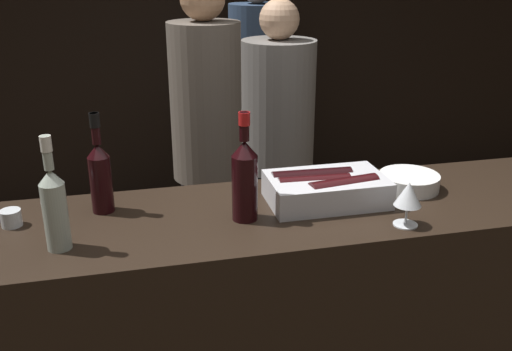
{
  "coord_description": "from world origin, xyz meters",
  "views": [
    {
      "loc": [
        -0.4,
        -1.4,
        1.89
      ],
      "look_at": [
        0.0,
        0.32,
        1.21
      ],
      "focal_mm": 40.0,
      "sensor_mm": 36.0,
      "label": 1
    }
  ],
  "objects_px": {
    "person_in_hoodie": "(278,140)",
    "person_grey_polo": "(257,94)",
    "wine_glass": "(408,195)",
    "candle_votive": "(11,218)",
    "red_wine_bottle_black_foil": "(100,173)",
    "bowl_white": "(409,181)",
    "person_blond_tee": "(207,142)",
    "ice_bin_with_bottles": "(326,188)",
    "white_wine_bottle": "(54,205)",
    "red_wine_bottle_tall": "(245,177)"
  },
  "relations": [
    {
      "from": "candle_votive",
      "to": "bowl_white",
      "type": "bearing_deg",
      "value": -0.31
    },
    {
      "from": "red_wine_bottle_black_foil",
      "to": "person_blond_tee",
      "type": "distance_m",
      "value": 1.02
    },
    {
      "from": "candle_votive",
      "to": "red_wine_bottle_black_foil",
      "type": "bearing_deg",
      "value": 10.01
    },
    {
      "from": "wine_glass",
      "to": "person_grey_polo",
      "type": "relative_size",
      "value": 0.08
    },
    {
      "from": "candle_votive",
      "to": "person_grey_polo",
      "type": "distance_m",
      "value": 2.3
    },
    {
      "from": "white_wine_bottle",
      "to": "person_grey_polo",
      "type": "xyz_separation_m",
      "value": [
        1.09,
        2.12,
        -0.21
      ]
    },
    {
      "from": "red_wine_bottle_black_foil",
      "to": "white_wine_bottle",
      "type": "height_order",
      "value": "white_wine_bottle"
    },
    {
      "from": "wine_glass",
      "to": "white_wine_bottle",
      "type": "bearing_deg",
      "value": 175.04
    },
    {
      "from": "bowl_white",
      "to": "person_blond_tee",
      "type": "distance_m",
      "value": 1.12
    },
    {
      "from": "bowl_white",
      "to": "white_wine_bottle",
      "type": "height_order",
      "value": "white_wine_bottle"
    },
    {
      "from": "bowl_white",
      "to": "person_in_hoodie",
      "type": "xyz_separation_m",
      "value": [
        -0.18,
        1.17,
        -0.19
      ]
    },
    {
      "from": "ice_bin_with_bottles",
      "to": "red_wine_bottle_tall",
      "type": "height_order",
      "value": "red_wine_bottle_tall"
    },
    {
      "from": "bowl_white",
      "to": "person_in_hoodie",
      "type": "bearing_deg",
      "value": 98.59
    },
    {
      "from": "ice_bin_with_bottles",
      "to": "person_in_hoodie",
      "type": "distance_m",
      "value": 1.24
    },
    {
      "from": "red_wine_bottle_black_foil",
      "to": "person_blond_tee",
      "type": "bearing_deg",
      "value": 61.23
    },
    {
      "from": "red_wine_bottle_black_foil",
      "to": "white_wine_bottle",
      "type": "distance_m",
      "value": 0.27
    },
    {
      "from": "wine_glass",
      "to": "white_wine_bottle",
      "type": "relative_size",
      "value": 0.43
    },
    {
      "from": "wine_glass",
      "to": "person_in_hoodie",
      "type": "xyz_separation_m",
      "value": [
        -0.02,
        1.44,
        -0.26
      ]
    },
    {
      "from": "ice_bin_with_bottles",
      "to": "person_grey_polo",
      "type": "relative_size",
      "value": 0.22
    },
    {
      "from": "ice_bin_with_bottles",
      "to": "wine_glass",
      "type": "height_order",
      "value": "wine_glass"
    },
    {
      "from": "wine_glass",
      "to": "red_wine_bottle_black_foil",
      "type": "bearing_deg",
      "value": 160.5
    },
    {
      "from": "ice_bin_with_bottles",
      "to": "person_in_hoodie",
      "type": "height_order",
      "value": "person_in_hoodie"
    },
    {
      "from": "ice_bin_with_bottles",
      "to": "candle_votive",
      "type": "bearing_deg",
      "value": 177.21
    },
    {
      "from": "person_grey_polo",
      "to": "red_wine_bottle_black_foil",
      "type": "bearing_deg",
      "value": 9.57
    },
    {
      "from": "ice_bin_with_bottles",
      "to": "person_blond_tee",
      "type": "relative_size",
      "value": 0.22
    },
    {
      "from": "bowl_white",
      "to": "red_wine_bottle_black_foil",
      "type": "height_order",
      "value": "red_wine_bottle_black_foil"
    },
    {
      "from": "bowl_white",
      "to": "wine_glass",
      "type": "relative_size",
      "value": 1.49
    },
    {
      "from": "ice_bin_with_bottles",
      "to": "candle_votive",
      "type": "xyz_separation_m",
      "value": [
        -1.03,
        0.05,
        -0.03
      ]
    },
    {
      "from": "wine_glass",
      "to": "person_grey_polo",
      "type": "height_order",
      "value": "person_grey_polo"
    },
    {
      "from": "ice_bin_with_bottles",
      "to": "person_blond_tee",
      "type": "distance_m",
      "value": 1.02
    },
    {
      "from": "red_wine_bottle_tall",
      "to": "person_blond_tee",
      "type": "bearing_deg",
      "value": 88.2
    },
    {
      "from": "wine_glass",
      "to": "person_blond_tee",
      "type": "height_order",
      "value": "person_blond_tee"
    },
    {
      "from": "bowl_white",
      "to": "white_wine_bottle",
      "type": "distance_m",
      "value": 1.23
    },
    {
      "from": "white_wine_bottle",
      "to": "person_in_hoodie",
      "type": "xyz_separation_m",
      "value": [
        1.03,
        1.35,
        -0.3
      ]
    },
    {
      "from": "white_wine_bottle",
      "to": "red_wine_bottle_tall",
      "type": "bearing_deg",
      "value": 7.13
    },
    {
      "from": "candle_votive",
      "to": "person_in_hoodie",
      "type": "bearing_deg",
      "value": 44.2
    },
    {
      "from": "person_in_hoodie",
      "to": "person_grey_polo",
      "type": "height_order",
      "value": "person_grey_polo"
    },
    {
      "from": "person_grey_polo",
      "to": "bowl_white",
      "type": "bearing_deg",
      "value": 40.39
    },
    {
      "from": "candle_votive",
      "to": "person_grey_polo",
      "type": "height_order",
      "value": "person_grey_polo"
    },
    {
      "from": "ice_bin_with_bottles",
      "to": "person_blond_tee",
      "type": "height_order",
      "value": "person_blond_tee"
    },
    {
      "from": "bowl_white",
      "to": "person_grey_polo",
      "type": "relative_size",
      "value": 0.12
    },
    {
      "from": "bowl_white",
      "to": "candle_votive",
      "type": "distance_m",
      "value": 1.37
    },
    {
      "from": "person_in_hoodie",
      "to": "person_blond_tee",
      "type": "xyz_separation_m",
      "value": [
        -0.43,
        -0.23,
        0.09
      ]
    },
    {
      "from": "red_wine_bottle_black_foil",
      "to": "person_in_hoodie",
      "type": "relative_size",
      "value": 0.2
    },
    {
      "from": "white_wine_bottle",
      "to": "red_wine_bottle_tall",
      "type": "distance_m",
      "value": 0.57
    },
    {
      "from": "ice_bin_with_bottles",
      "to": "bowl_white",
      "type": "distance_m",
      "value": 0.34
    },
    {
      "from": "candle_votive",
      "to": "red_wine_bottle_black_foil",
      "type": "distance_m",
      "value": 0.31
    },
    {
      "from": "wine_glass",
      "to": "red_wine_bottle_black_foil",
      "type": "height_order",
      "value": "red_wine_bottle_black_foil"
    },
    {
      "from": "wine_glass",
      "to": "bowl_white",
      "type": "bearing_deg",
      "value": 61.02
    },
    {
      "from": "red_wine_bottle_black_foil",
      "to": "candle_votive",
      "type": "bearing_deg",
      "value": -169.99
    }
  ]
}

